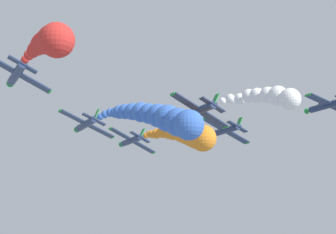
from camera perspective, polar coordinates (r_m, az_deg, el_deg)
name	(u,v)px	position (r m, az deg, el deg)	size (l,w,h in m)	color
airplane_lead	(131,140)	(97.91, -3.90, -2.50)	(8.80, 10.35, 4.41)	navy
smoke_trail_lead	(186,135)	(76.62, 1.96, -1.91)	(3.64, 23.51, 5.82)	orange
airplane_left_inner	(86,124)	(85.19, -8.68, -0.73)	(8.95, 10.35, 4.05)	navy
smoke_trail_left_inner	(159,118)	(61.27, -0.94, -0.06)	(4.54, 26.48, 7.15)	blue
airplane_right_inner	(225,131)	(93.92, 6.02, -1.44)	(8.88, 10.35, 4.21)	navy
airplane_left_outer	(198,111)	(76.39, 3.21, 0.68)	(8.74, 10.35, 4.54)	navy
smoke_trail_left_outer	(268,97)	(62.07, 10.62, 2.11)	(2.47, 15.12, 4.20)	white
airplane_right_outer	(17,73)	(70.76, -15.75, 4.48)	(8.81, 10.35, 4.38)	navy
smoke_trail_right_outer	(48,42)	(50.13, -12.64, 7.73)	(2.98, 20.60, 5.67)	red
airplane_trailing	(328,105)	(91.37, 16.67, 1.24)	(9.29, 10.35, 3.30)	navy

